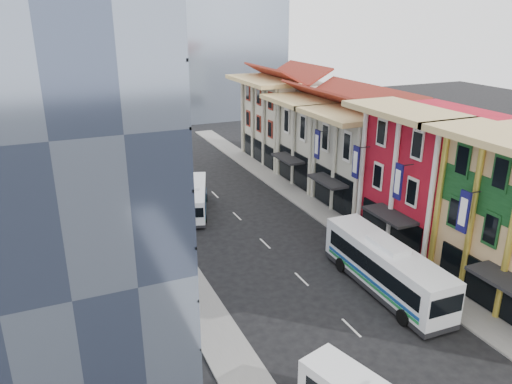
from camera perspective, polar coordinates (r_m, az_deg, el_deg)
name	(u,v)px	position (r m, az deg, el deg)	size (l,w,h in m)	color
sidewalk_right	(344,228)	(49.50, 10.06, -4.03)	(3.00, 90.00, 0.15)	slate
sidewalk_left	(174,260)	(43.23, -9.37, -7.70)	(3.00, 90.00, 0.15)	slate
shophouse_red	(432,178)	(47.04, 19.45, 1.55)	(8.00, 10.00, 12.00)	#AE1324
shophouse_cream_near	(368,161)	(54.29, 12.67, 3.50)	(8.00, 9.00, 10.00)	beige
shophouse_cream_mid	(324,142)	(61.50, 7.80, 5.73)	(8.00, 9.00, 10.00)	beige
shophouse_cream_far	(286,121)	(70.33, 3.40, 8.10)	(8.00, 12.00, 11.00)	beige
office_tower	(41,95)	(34.75, -23.39, 10.16)	(12.00, 26.00, 30.00)	#3A445C
office_block_far	(56,137)	(58.86, -21.87, 5.83)	(10.00, 18.00, 14.00)	gray
bus_left_far	(195,198)	(52.57, -7.00, -0.64)	(2.30, 9.80, 3.14)	white
bus_right	(386,266)	(38.80, 14.59, -8.23)	(2.99, 12.76, 4.09)	white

